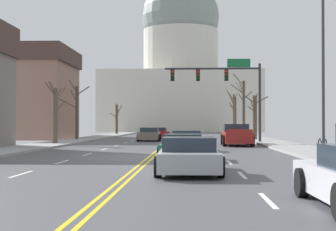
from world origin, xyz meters
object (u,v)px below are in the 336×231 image
signal_gantry (225,82)px  sedan_oncoming_01 (159,133)px  sedan_near_02 (183,147)px  pickup_truck_near_00 (237,136)px  sedan_oncoming_00 (149,135)px  sedan_near_01 (187,141)px  street_lamp_right (317,53)px  sedan_near_03 (189,156)px  bicycle_parked (322,145)px

signal_gantry → sedan_oncoming_01: bearing=112.5°
signal_gantry → sedan_near_02: (-3.21, -18.91, -4.50)m
pickup_truck_near_00 → sedan_oncoming_00: bearing=127.5°
signal_gantry → pickup_truck_near_00: 6.18m
sedan_near_01 → sedan_oncoming_00: (-3.59, 16.88, 0.03)m
signal_gantry → street_lamp_right: street_lamp_right is taller
sedan_near_02 → sedan_near_03: 6.45m
sedan_near_02 → bicycle_parked: sedan_near_02 is taller
signal_gantry → bicycle_parked: 16.21m
street_lamp_right → sedan_near_03: bearing=-127.8°
signal_gantry → sedan_near_01: size_ratio=1.75×
sedan_near_03 → sedan_near_01: bearing=90.6°
sedan_near_03 → sedan_oncoming_00: sedan_oncoming_00 is taller
pickup_truck_near_00 → sedan_near_01: bearing=-115.8°
street_lamp_right → sedan_near_03: (-6.07, -7.83, -4.43)m
sedan_oncoming_00 → sedan_near_01: bearing=-78.0°
pickup_truck_near_00 → sedan_near_03: 21.28m
street_lamp_right → sedan_oncoming_01: (-9.48, 32.88, -4.43)m
signal_gantry → sedan_oncoming_00: bearing=143.0°
street_lamp_right → sedan_near_01: (-6.21, 5.68, -4.42)m
street_lamp_right → sedan_near_03: 10.86m
signal_gantry → sedan_near_03: size_ratio=1.69×
sedan_near_01 → bicycle_parked: 7.78m
sedan_oncoming_01 → sedan_oncoming_00: bearing=-91.8°
pickup_truck_near_00 → sedan_near_03: (-3.47, -20.99, -0.17)m
street_lamp_right → sedan_oncoming_00: bearing=113.5°
sedan_oncoming_01 → bicycle_parked: sedan_oncoming_01 is taller
sedan_oncoming_00 → bicycle_parked: sedan_oncoming_00 is taller
signal_gantry → street_lamp_right: (3.12, -17.53, -0.06)m
signal_gantry → street_lamp_right: size_ratio=0.96×
street_lamp_right → bicycle_parked: (0.89, 2.50, -4.50)m
sedan_near_01 → bicycle_parked: (7.10, -3.18, -0.08)m
sedan_near_03 → sedan_oncoming_00: 30.62m
sedan_oncoming_00 → sedan_near_03: bearing=-83.0°
pickup_truck_near_00 → sedan_near_01: 8.31m
sedan_near_02 → sedan_near_03: size_ratio=0.95×
sedan_near_01 → sedan_near_02: bearing=-91.0°
sedan_near_02 → bicycle_parked: 8.20m
sedan_near_02 → pickup_truck_near_00: bearing=75.6°
signal_gantry → sedan_oncoming_00: signal_gantry is taller
street_lamp_right → sedan_oncoming_00: (-9.80, 22.56, -4.39)m
pickup_truck_near_00 → sedan_oncoming_01: bearing=109.2°
street_lamp_right → sedan_near_02: size_ratio=1.84×
sedan_oncoming_01 → pickup_truck_near_00: bearing=-70.8°
signal_gantry → sedan_oncoming_01: size_ratio=1.74×
pickup_truck_near_00 → bicycle_parked: pickup_truck_near_00 is taller
street_lamp_right → sedan_near_01: bearing=137.6°
sedan_near_01 → sedan_near_03: (0.13, -13.51, -0.01)m
street_lamp_right → sedan_oncoming_01: bearing=106.1°
street_lamp_right → bicycle_parked: 5.22m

